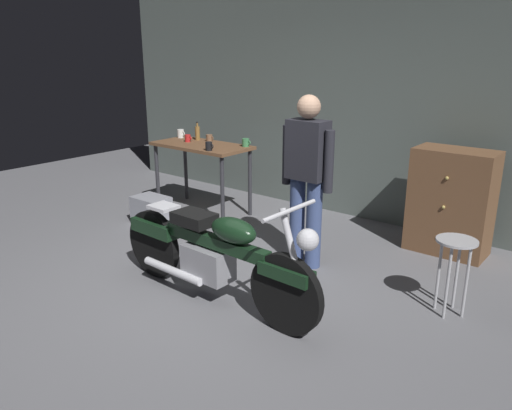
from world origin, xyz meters
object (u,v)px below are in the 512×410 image
(person_standing, at_px, (307,174))
(shop_stool, at_px, (455,256))
(motorcycle, at_px, (213,252))
(storage_bin, at_px, (151,210))
(mug_white_ceramic, at_px, (181,134))
(mug_brown_stoneware, at_px, (209,138))
(mug_black_matte, at_px, (209,146))
(mug_red_diner, at_px, (188,138))
(wooden_dresser, at_px, (451,202))
(mug_green_speckled, at_px, (246,143))
(bottle, at_px, (198,133))

(person_standing, xyz_separation_m, shop_stool, (1.46, -0.08, -0.43))
(motorcycle, relative_size, shop_stool, 3.42)
(motorcycle, xyz_separation_m, storage_bin, (-1.97, 0.97, -0.28))
(storage_bin, height_order, mug_white_ceramic, mug_white_ceramic)
(mug_brown_stoneware, bearing_deg, person_standing, -21.20)
(person_standing, height_order, storage_bin, person_standing)
(mug_black_matte, relative_size, mug_red_diner, 1.08)
(wooden_dresser, height_order, mug_red_diner, wooden_dresser)
(person_standing, bearing_deg, mug_red_diner, -12.84)
(shop_stool, height_order, mug_white_ceramic, mug_white_ceramic)
(wooden_dresser, distance_m, mug_black_matte, 2.79)
(wooden_dresser, distance_m, storage_bin, 3.45)
(mug_green_speckled, height_order, mug_red_diner, mug_green_speckled)
(motorcycle, relative_size, mug_black_matte, 18.92)
(person_standing, bearing_deg, mug_brown_stoneware, -19.27)
(mug_red_diner, height_order, mug_brown_stoneware, mug_red_diner)
(storage_bin, bearing_deg, shop_stool, 1.41)
(storage_bin, height_order, mug_brown_stoneware, mug_brown_stoneware)
(storage_bin, height_order, mug_red_diner, mug_red_diner)
(mug_brown_stoneware, bearing_deg, shop_stool, -13.93)
(person_standing, distance_m, storage_bin, 2.28)
(mug_green_speckled, relative_size, mug_red_diner, 1.15)
(mug_red_diner, bearing_deg, shop_stool, -10.22)
(storage_bin, relative_size, mug_red_diner, 4.09)
(shop_stool, xyz_separation_m, mug_white_ceramic, (-4.01, 0.82, 0.46))
(motorcycle, relative_size, bottle, 9.09)
(mug_green_speckled, height_order, mug_white_ceramic, mug_white_ceramic)
(mug_green_speckled, distance_m, mug_red_diner, 0.83)
(shop_stool, relative_size, mug_white_ceramic, 5.08)
(shop_stool, bearing_deg, mug_white_ceramic, 168.37)
(wooden_dresser, relative_size, bottle, 4.56)
(storage_bin, xyz_separation_m, mug_brown_stoneware, (0.10, 0.96, 0.77))
(mug_black_matte, xyz_separation_m, mug_white_ceramic, (-0.93, 0.41, 0.01))
(motorcycle, xyz_separation_m, shop_stool, (1.63, 1.06, 0.05))
(wooden_dresser, bearing_deg, bottle, -172.14)
(mug_brown_stoneware, relative_size, mug_white_ceramic, 0.91)
(mug_green_speckled, bearing_deg, mug_brown_stoneware, -178.17)
(wooden_dresser, distance_m, mug_red_diner, 3.32)
(storage_bin, xyz_separation_m, mug_black_matte, (0.52, 0.51, 0.78))
(mug_green_speckled, bearing_deg, shop_stool, -17.05)
(mug_brown_stoneware, bearing_deg, storage_bin, -95.67)
(motorcycle, height_order, mug_red_diner, motorcycle)
(mug_black_matte, bearing_deg, mug_red_diner, 158.13)
(mug_brown_stoneware, xyz_separation_m, bottle, (-0.20, -0.02, 0.05))
(motorcycle, distance_m, mug_black_matte, 2.13)
(mug_white_ceramic, bearing_deg, mug_black_matte, -23.73)
(person_standing, xyz_separation_m, mug_brown_stoneware, (-2.04, 0.79, 0.02))
(mug_black_matte, bearing_deg, mug_white_ceramic, 156.27)
(mug_green_speckled, bearing_deg, storage_bin, -125.66)
(storage_bin, xyz_separation_m, bottle, (-0.10, 0.93, 0.83))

